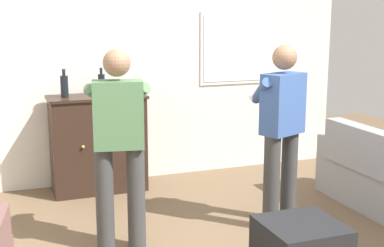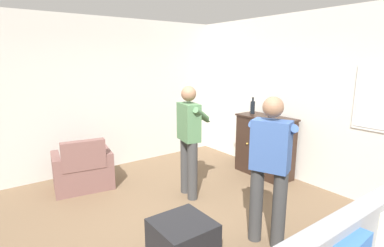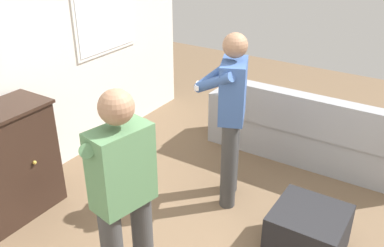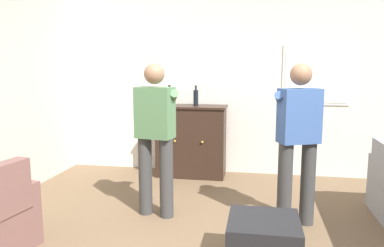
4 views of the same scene
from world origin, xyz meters
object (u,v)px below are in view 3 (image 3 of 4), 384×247
(ottoman, at_px, (308,232))
(person_standing_right, at_px, (231,113))
(couch, at_px, (307,133))
(person_standing_left, at_px, (123,195))

(ottoman, height_order, person_standing_right, person_standing_right)
(couch, xyz_separation_m, person_standing_left, (-2.63, 0.41, 0.60))
(couch, xyz_separation_m, ottoman, (-1.46, -0.52, -0.13))
(ottoman, bearing_deg, couch, 19.69)
(person_standing_right, bearing_deg, person_standing_left, 179.90)
(couch, height_order, ottoman, couch)
(person_standing_left, height_order, person_standing_right, same)
(person_standing_left, relative_size, person_standing_right, 1.00)
(person_standing_right, bearing_deg, ottoman, -109.79)
(ottoman, bearing_deg, person_standing_right, 70.21)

